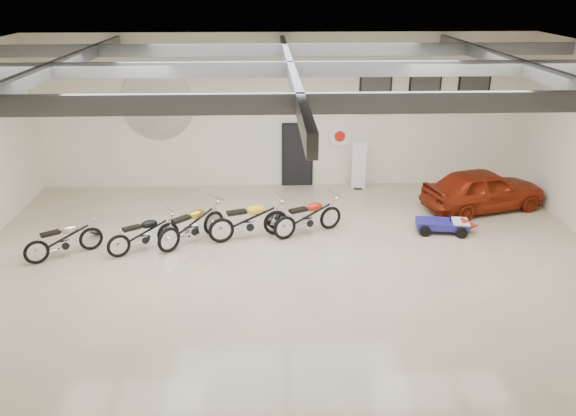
{
  "coord_description": "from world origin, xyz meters",
  "views": [
    {
      "loc": [
        -0.52,
        -12.02,
        6.51
      ],
      "look_at": [
        0.0,
        1.2,
        1.1
      ],
      "focal_mm": 35.0,
      "sensor_mm": 36.0,
      "label": 1
    }
  ],
  "objects_px": {
    "vintage_car": "(484,189)",
    "go_kart": "(448,222)",
    "motorcycle_black": "(143,233)",
    "motorcycle_red": "(308,216)",
    "motorcycle_silver": "(63,239)",
    "motorcycle_yellow": "(249,219)",
    "motorcycle_gold": "(192,224)",
    "banner_stand": "(359,165)"
  },
  "relations": [
    {
      "from": "banner_stand",
      "to": "motorcycle_black",
      "type": "xyz_separation_m",
      "value": [
        -6.22,
        -4.36,
        -0.36
      ]
    },
    {
      "from": "motorcycle_red",
      "to": "vintage_car",
      "type": "xyz_separation_m",
      "value": [
        5.42,
        1.6,
        0.1
      ]
    },
    {
      "from": "motorcycle_yellow",
      "to": "motorcycle_red",
      "type": "bearing_deg",
      "value": -9.64
    },
    {
      "from": "motorcycle_black",
      "to": "vintage_car",
      "type": "relative_size",
      "value": 0.51
    },
    {
      "from": "vintage_car",
      "to": "go_kart",
      "type": "bearing_deg",
      "value": 121.06
    },
    {
      "from": "go_kart",
      "to": "vintage_car",
      "type": "height_order",
      "value": "vintage_car"
    },
    {
      "from": "go_kart",
      "to": "vintage_car",
      "type": "xyz_separation_m",
      "value": [
        1.56,
        1.65,
        0.32
      ]
    },
    {
      "from": "motorcycle_silver",
      "to": "motorcycle_gold",
      "type": "height_order",
      "value": "motorcycle_gold"
    },
    {
      "from": "motorcycle_black",
      "to": "go_kart",
      "type": "bearing_deg",
      "value": -26.13
    },
    {
      "from": "banner_stand",
      "to": "motorcycle_black",
      "type": "distance_m",
      "value": 7.6
    },
    {
      "from": "banner_stand",
      "to": "motorcycle_yellow",
      "type": "bearing_deg",
      "value": -128.94
    },
    {
      "from": "motorcycle_red",
      "to": "motorcycle_silver",
      "type": "bearing_deg",
      "value": 164.3
    },
    {
      "from": "motorcycle_silver",
      "to": "motorcycle_gold",
      "type": "relative_size",
      "value": 0.91
    },
    {
      "from": "motorcycle_gold",
      "to": "vintage_car",
      "type": "bearing_deg",
      "value": -30.97
    },
    {
      "from": "motorcycle_silver",
      "to": "go_kart",
      "type": "bearing_deg",
      "value": -27.28
    },
    {
      "from": "go_kart",
      "to": "motorcycle_red",
      "type": "bearing_deg",
      "value": -172.19
    },
    {
      "from": "motorcycle_black",
      "to": "go_kart",
      "type": "height_order",
      "value": "motorcycle_black"
    },
    {
      "from": "motorcycle_red",
      "to": "motorcycle_yellow",
      "type": "bearing_deg",
      "value": 162.32
    },
    {
      "from": "banner_stand",
      "to": "vintage_car",
      "type": "height_order",
      "value": "banner_stand"
    },
    {
      "from": "banner_stand",
      "to": "go_kart",
      "type": "bearing_deg",
      "value": -57.13
    },
    {
      "from": "motorcycle_red",
      "to": "vintage_car",
      "type": "height_order",
      "value": "vintage_car"
    },
    {
      "from": "motorcycle_black",
      "to": "motorcycle_yellow",
      "type": "height_order",
      "value": "motorcycle_yellow"
    },
    {
      "from": "banner_stand",
      "to": "motorcycle_red",
      "type": "xyz_separation_m",
      "value": [
        -1.93,
        -3.51,
        -0.31
      ]
    },
    {
      "from": "motorcycle_silver",
      "to": "motorcycle_yellow",
      "type": "xyz_separation_m",
      "value": [
        4.61,
        0.88,
        0.07
      ]
    },
    {
      "from": "go_kart",
      "to": "motorcycle_silver",
      "type": "bearing_deg",
      "value": -165.41
    },
    {
      "from": "motorcycle_black",
      "to": "motorcycle_red",
      "type": "height_order",
      "value": "motorcycle_red"
    },
    {
      "from": "motorcycle_silver",
      "to": "motorcycle_black",
      "type": "bearing_deg",
      "value": -25.68
    },
    {
      "from": "motorcycle_silver",
      "to": "motorcycle_yellow",
      "type": "bearing_deg",
      "value": -22.46
    },
    {
      "from": "motorcycle_black",
      "to": "motorcycle_gold",
      "type": "xyz_separation_m",
      "value": [
        1.18,
        0.4,
        0.06
      ]
    },
    {
      "from": "motorcycle_yellow",
      "to": "motorcycle_gold",
      "type": "bearing_deg",
      "value": 170.6
    },
    {
      "from": "motorcycle_gold",
      "to": "go_kart",
      "type": "relative_size",
      "value": 1.22
    },
    {
      "from": "motorcycle_yellow",
      "to": "motorcycle_black",
      "type": "bearing_deg",
      "value": 175.31
    },
    {
      "from": "motorcycle_red",
      "to": "go_kart",
      "type": "xyz_separation_m",
      "value": [
        3.86,
        -0.05,
        -0.22
      ]
    },
    {
      "from": "motorcycle_silver",
      "to": "go_kart",
      "type": "xyz_separation_m",
      "value": [
        10.08,
        1.06,
        -0.18
      ]
    },
    {
      "from": "motorcycle_black",
      "to": "motorcycle_red",
      "type": "xyz_separation_m",
      "value": [
        4.29,
        0.85,
        0.04
      ]
    },
    {
      "from": "banner_stand",
      "to": "motorcycle_silver",
      "type": "distance_m",
      "value": 9.38
    },
    {
      "from": "motorcycle_yellow",
      "to": "vintage_car",
      "type": "bearing_deg",
      "value": -3.19
    },
    {
      "from": "banner_stand",
      "to": "vintage_car",
      "type": "relative_size",
      "value": 0.45
    },
    {
      "from": "banner_stand",
      "to": "motorcycle_yellow",
      "type": "relative_size",
      "value": 0.78
    },
    {
      "from": "motorcycle_yellow",
      "to": "go_kart",
      "type": "bearing_deg",
      "value": -15.93
    },
    {
      "from": "motorcycle_yellow",
      "to": "motorcycle_red",
      "type": "xyz_separation_m",
      "value": [
        1.61,
        0.23,
        -0.03
      ]
    },
    {
      "from": "motorcycle_black",
      "to": "motorcycle_yellow",
      "type": "xyz_separation_m",
      "value": [
        2.68,
        0.62,
        0.07
      ]
    }
  ]
}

